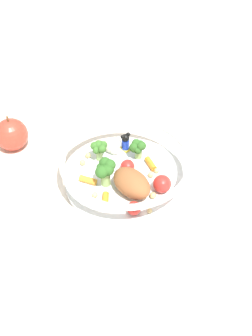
# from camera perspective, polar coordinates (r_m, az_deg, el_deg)

# --- Properties ---
(ground_plane) EXTENTS (2.40, 2.40, 0.00)m
(ground_plane) POSITION_cam_1_polar(r_m,az_deg,el_deg) (0.77, 1.04, -1.82)
(ground_plane) COLOR silver
(food_container) EXTENTS (0.24, 0.24, 0.07)m
(food_container) POSITION_cam_1_polar(r_m,az_deg,el_deg) (0.74, -0.00, -0.17)
(food_container) COLOR white
(food_container) RESTS_ON ground_plane
(loose_apple) EXTENTS (0.07, 0.07, 0.08)m
(loose_apple) POSITION_cam_1_polar(r_m,az_deg,el_deg) (0.85, -15.79, 4.57)
(loose_apple) COLOR #BC3828
(loose_apple) RESTS_ON ground_plane
(folded_napkin) EXTENTS (0.13, 0.16, 0.01)m
(folded_napkin) POSITION_cam_1_polar(r_m,az_deg,el_deg) (0.66, 14.32, -13.76)
(folded_napkin) COLOR white
(folded_napkin) RESTS_ON ground_plane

